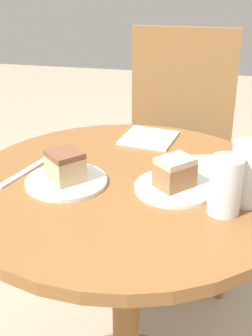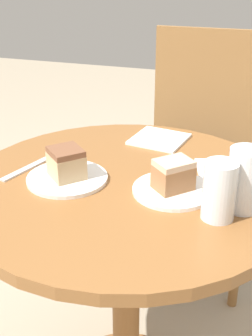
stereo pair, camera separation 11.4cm
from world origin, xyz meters
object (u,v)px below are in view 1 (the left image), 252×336
Objects in this scene: cake_slice_far at (175,172)px; glass_lemonade at (225,189)px; chair at (179,151)px; plate_near at (66,181)px; cake_slice_near at (65,166)px; plate_far at (174,188)px; glass_water at (247,177)px.

glass_lemonade reaches higher than cake_slice_far.
chair is 0.80m from cake_slice_far.
glass_lemonade is (0.16, -0.84, 0.29)m from chair.
cake_slice_near is at bearing 90.00° from plate_near.
glass_lemonade is at bearing -9.53° from cake_slice_near.
plate_far is (0.05, -0.75, 0.23)m from chair.
glass_lemonade is 0.07m from glass_water.
chair is 7.47× the size of glass_lemonade.
chair is 9.09× the size of cake_slice_far.
glass_water is at bearing -9.78° from cake_slice_far.
cake_slice_far is (0.00, -0.00, 0.04)m from plate_far.
chair is 0.90m from glass_lemonade.
chair reaches higher than glass_water.
chair is 0.86m from glass_water.
chair is 8.77× the size of cake_slice_near.
plate_far is 1.78× the size of cake_slice_far.
glass_lemonade reaches higher than plate_far.
glass_water is (0.16, -0.03, 0.06)m from plate_far.
plate_near is 0.27m from cake_slice_far.
cake_slice_near is at bearing -176.03° from plate_far.
cake_slice_near is at bearing -176.03° from cake_slice_far.
cake_slice_near is at bearing -106.96° from chair.
cake_slice_far reaches higher than plate_near.
chair is 5.09× the size of plate_far.
plate_far is 0.18m from glass_water.
glass_lemonade is at bearing -131.08° from glass_water.
glass_lemonade is 0.91× the size of glass_water.
plate_near is 1.41× the size of glass_water.
glass_water reaches higher than glass_lemonade.
plate_far is at bearing 3.97° from plate_near.
glass_water is at bearing 48.92° from glass_lemonade.
glass_water is (0.16, -0.03, 0.02)m from cake_slice_far.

